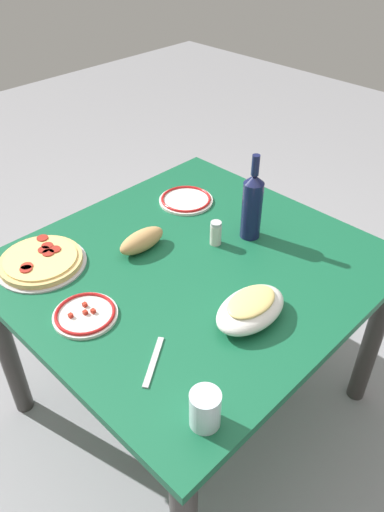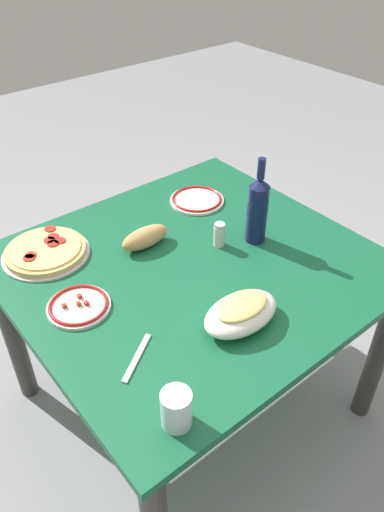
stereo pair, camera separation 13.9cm
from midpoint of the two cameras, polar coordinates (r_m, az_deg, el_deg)
The scene contains 11 objects.
ground_plane at distance 2.15m, azimuth -1.93°, elevation -16.27°, with size 8.00×8.00×0.00m, color gray.
dining_table at distance 1.69m, azimuth -2.35°, elevation -3.97°, with size 1.13×1.06×0.73m.
pepperoni_pizza at distance 1.70m, azimuth -19.27°, elevation -0.64°, with size 0.29×0.29×0.03m.
baked_pasta_dish at distance 1.40m, azimuth 3.96°, elevation -6.08°, with size 0.24×0.15×0.08m.
wine_bottle at distance 1.68m, azimuth 4.60°, elevation 5.81°, with size 0.07×0.07×0.31m.
water_glass at distance 1.17m, azimuth -2.04°, elevation -17.38°, with size 0.07×0.07×0.10m, color silver.
side_plate_near at distance 1.93m, azimuth -2.77°, elevation 6.44°, with size 0.21×0.21×0.02m.
side_plate_far at distance 1.48m, azimuth -14.88°, elevation -6.61°, with size 0.19×0.19×0.02m.
bread_loaf at distance 1.68m, azimuth -8.17°, elevation 1.69°, with size 0.18×0.08×0.07m, color tan.
spice_shaker at distance 1.68m, azimuth 0.40°, elevation 2.59°, with size 0.04×0.04×0.09m.
fork_left at distance 1.33m, azimuth -7.52°, elevation -12.09°, with size 0.17×0.02×0.01m, color #B7B7BC.
Camera 1 is at (0.90, 0.89, 1.74)m, focal length 34.70 mm.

